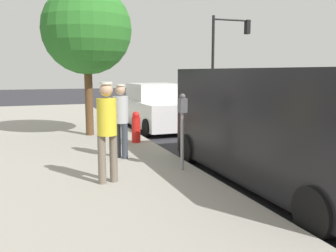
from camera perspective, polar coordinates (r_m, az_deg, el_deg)
ground_plane at (r=8.10m, az=11.13°, el=-6.79°), size 80.00×80.00×0.00m
sidewalk_slab at (r=7.00m, az=-14.52°, el=-8.69°), size 5.00×32.00×0.15m
parking_meter_near at (r=7.28m, az=2.22°, el=1.14°), size 0.14×0.18×1.52m
pedestrian_in_gray at (r=8.40m, az=-7.26°, el=1.51°), size 0.34×0.34×1.67m
pedestrian_in_yellow at (r=6.52m, az=-9.34°, el=0.09°), size 0.35×0.34×1.77m
parked_van at (r=7.08m, az=16.93°, el=0.36°), size 2.12×5.20×2.15m
parked_sedan_behind at (r=13.75m, az=-1.92°, el=2.74°), size 2.02×4.44×1.65m
traffic_light_corner at (r=22.06m, az=8.90°, el=11.96°), size 2.48×0.42×5.20m
street_tree at (r=11.66m, az=-12.34°, el=14.20°), size 2.66×2.66×4.51m
fire_hydrant at (r=10.28m, az=-4.92°, el=-0.22°), size 0.24×0.24×0.86m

